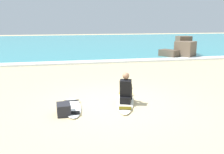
{
  "coord_description": "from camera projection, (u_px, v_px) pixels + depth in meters",
  "views": [
    {
      "loc": [
        -1.57,
        -7.1,
        2.54
      ],
      "look_at": [
        0.19,
        1.31,
        0.55
      ],
      "focal_mm": 39.21,
      "sensor_mm": 36.0,
      "label": 1
    }
  ],
  "objects": [
    {
      "name": "breaking_foam",
      "position": [
        88.0,
        62.0,
        14.94
      ],
      "size": [
        80.0,
        0.9,
        0.11
      ],
      "primitive_type": "cube",
      "color": "white",
      "rests_on": "ground"
    },
    {
      "name": "ground_plane",
      "position": [
        115.0,
        104.0,
        7.65
      ],
      "size": [
        80.0,
        80.0,
        0.0
      ],
      "primitive_type": "plane",
      "color": "#CCB584"
    },
    {
      "name": "rock_outcrop_distant",
      "position": [
        182.0,
        49.0,
        17.36
      ],
      "size": [
        2.61,
        2.09,
        1.43
      ],
      "color": "brown",
      "rests_on": "ground"
    },
    {
      "name": "surfboard_main",
      "position": [
        125.0,
        101.0,
        7.82
      ],
      "size": [
        1.15,
        2.49,
        0.08
      ],
      "color": "#EFE5C6",
      "rests_on": "ground"
    },
    {
      "name": "sea",
      "position": [
        75.0,
        43.0,
        28.0
      ],
      "size": [
        80.0,
        28.0,
        0.1
      ],
      "primitive_type": "cube",
      "color": "teal",
      "rests_on": "ground"
    },
    {
      "name": "surfer_seated",
      "position": [
        126.0,
        91.0,
        7.52
      ],
      "size": [
        0.56,
        0.77,
        0.95
      ],
      "color": "black",
      "rests_on": "surfboard_main"
    },
    {
      "name": "surfboard_spare_near",
      "position": [
        72.0,
        107.0,
        7.25
      ],
      "size": [
        0.52,
        1.8,
        0.08
      ],
      "color": "white",
      "rests_on": "ground"
    },
    {
      "name": "beach_bag",
      "position": [
        64.0,
        109.0,
        6.71
      ],
      "size": [
        0.39,
        0.5,
        0.32
      ],
      "primitive_type": "cube",
      "rotation": [
        0.0,
        0.0,
        0.06
      ],
      "color": "#232328",
      "rests_on": "ground"
    }
  ]
}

